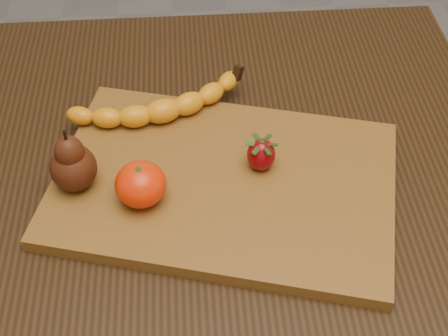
{
  "coord_description": "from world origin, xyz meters",
  "views": [
    {
      "loc": [
        0.05,
        -0.62,
        1.4
      ],
      "look_at": [
        0.09,
        -0.07,
        0.8
      ],
      "focal_mm": 50.0,
      "sensor_mm": 36.0,
      "label": 1
    }
  ],
  "objects_px": {
    "table": "(162,199)",
    "pear": "(71,159)",
    "cutting_board": "(224,183)",
    "mandarin": "(141,184)"
  },
  "relations": [
    {
      "from": "table",
      "to": "pear",
      "type": "relative_size",
      "value": 10.51
    },
    {
      "from": "cutting_board",
      "to": "pear",
      "type": "xyz_separation_m",
      "value": [
        -0.19,
        0.0,
        0.06
      ]
    },
    {
      "from": "cutting_board",
      "to": "mandarin",
      "type": "relative_size",
      "value": 6.83
    },
    {
      "from": "table",
      "to": "pear",
      "type": "xyz_separation_m",
      "value": [
        -0.1,
        -0.06,
        0.17
      ]
    },
    {
      "from": "table",
      "to": "cutting_board",
      "type": "relative_size",
      "value": 2.22
    },
    {
      "from": "table",
      "to": "pear",
      "type": "bearing_deg",
      "value": -148.6
    },
    {
      "from": "table",
      "to": "mandarin",
      "type": "bearing_deg",
      "value": -100.26
    },
    {
      "from": "table",
      "to": "mandarin",
      "type": "height_order",
      "value": "mandarin"
    },
    {
      "from": "pear",
      "to": "table",
      "type": "bearing_deg",
      "value": 31.4
    },
    {
      "from": "cutting_board",
      "to": "table",
      "type": "bearing_deg",
      "value": 158.09
    }
  ]
}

